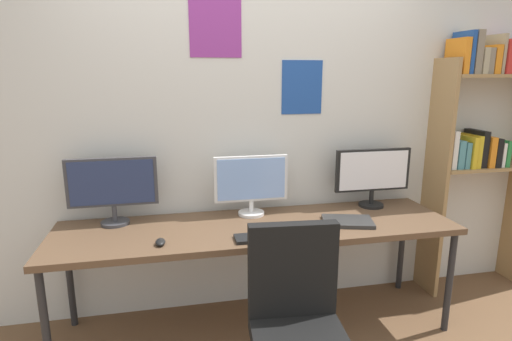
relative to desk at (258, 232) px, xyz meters
name	(u,v)px	position (x,y,z in m)	size (l,w,h in m)	color
wall_back	(245,130)	(0.00, 0.42, 0.61)	(4.97, 0.11, 2.60)	silver
desk	(258,232)	(0.00, 0.00, 0.00)	(2.57, 0.68, 0.74)	brown
bookshelf	(484,126)	(1.80, 0.23, 0.61)	(0.83, 0.28, 1.99)	#9E7A4C
monitor_left	(113,187)	(-0.90, 0.21, 0.30)	(0.56, 0.18, 0.44)	#38383D
monitor_center	(251,183)	(0.00, 0.21, 0.27)	(0.51, 0.18, 0.41)	silver
monitor_right	(373,174)	(0.90, 0.21, 0.29)	(0.57, 0.18, 0.43)	black
keyboard_main	(266,237)	(0.00, -0.23, 0.06)	(0.37, 0.13, 0.02)	black
computer_mouse	(160,242)	(-0.61, -0.19, 0.06)	(0.06, 0.10, 0.03)	black
laptop_closed	(348,221)	(0.58, -0.09, 0.06)	(0.32, 0.22, 0.02)	#2D2D2D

